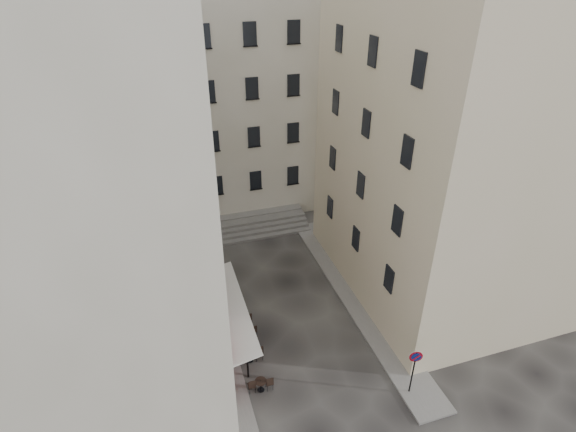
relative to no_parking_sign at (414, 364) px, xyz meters
name	(u,v)px	position (x,y,z in m)	size (l,w,h in m)	color
ground	(303,348)	(-3.97, 4.31, -1.98)	(90.00, 90.00, 0.00)	black
sidewalk_left	(208,315)	(-8.47, 8.31, -1.92)	(2.00, 22.00, 0.12)	slate
sidewalk_right	(355,296)	(0.53, 7.31, -1.92)	(2.00, 18.00, 0.12)	slate
building_left	(48,178)	(-14.47, 7.31, 8.32)	(12.20, 16.20, 20.60)	#BDB7A2
building_right	(461,142)	(6.53, 7.81, 7.33)	(12.20, 14.20, 18.60)	beige
building_back	(212,90)	(-4.97, 23.31, 7.33)	(18.20, 10.20, 18.60)	#BDB7A2
cafe_storefront	(218,327)	(-8.28, 5.31, -0.11)	(1.74, 7.30, 3.50)	#450910
stone_steps	(249,226)	(-3.97, 16.88, -1.58)	(9.00, 3.15, 0.80)	#585654
bollard_near	(248,369)	(-7.22, 3.31, -1.46)	(0.12, 0.12, 0.98)	black
bollard_mid	(234,322)	(-7.22, 6.81, -1.46)	(0.12, 0.12, 0.98)	black
bollard_far	(222,285)	(-7.22, 10.31, -1.46)	(0.12, 0.12, 0.98)	black
no_parking_sign	(414,364)	(0.00, 0.00, 0.00)	(0.62, 0.20, 2.80)	black
bistro_table_a	(261,384)	(-6.82, 2.34, -1.55)	(1.21, 0.57, 0.85)	black
bistro_table_b	(249,353)	(-6.91, 4.32, -1.48)	(1.41, 0.66, 0.99)	black
bistro_table_c	(246,331)	(-6.68, 6.01, -1.58)	(1.14, 0.53, 0.80)	black
bistro_table_d	(239,321)	(-6.91, 6.86, -1.47)	(1.43, 0.67, 1.00)	black
bistro_table_e	(225,297)	(-7.27, 9.12, -1.50)	(1.35, 0.63, 0.95)	black
pedestrian	(238,300)	(-6.64, 8.22, -1.12)	(0.63, 0.41, 1.73)	black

